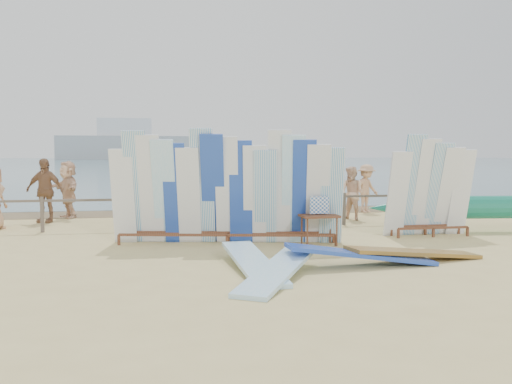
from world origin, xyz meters
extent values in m
plane|color=#D7C37C|center=(0.00, 0.00, 0.00)|extent=(160.00, 160.00, 0.00)
cube|color=slate|center=(0.00, 128.00, 0.00)|extent=(320.00, 240.00, 0.02)
cube|color=brown|center=(0.00, 7.20, 0.00)|extent=(40.00, 2.60, 0.01)
cube|color=#999EA3|center=(-12.00, 180.00, 4.02)|extent=(45.00, 8.00, 8.00)
cube|color=silver|center=(-12.00, 180.00, 11.02)|extent=(18.00, 6.00, 6.00)
cube|color=#685A4E|center=(0.00, 3.00, 0.80)|extent=(12.00, 0.06, 0.06)
cube|color=#685A4E|center=(-4.00, 3.00, 0.45)|extent=(0.08, 0.08, 0.90)
cube|color=#685A4E|center=(-2.00, 3.00, 0.45)|extent=(0.08, 0.08, 0.90)
cube|color=#685A4E|center=(0.00, 3.00, 0.45)|extent=(0.08, 0.08, 0.90)
cube|color=#685A4E|center=(2.00, 3.00, 0.45)|extent=(0.08, 0.08, 0.90)
cube|color=#685A4E|center=(4.00, 3.00, 0.45)|extent=(0.08, 0.08, 0.90)
cube|color=#685A4E|center=(6.00, 3.00, 0.45)|extent=(0.08, 0.08, 0.90)
cube|color=brown|center=(0.35, 0.20, 0.23)|extent=(4.63, 1.00, 0.05)
cube|color=brown|center=(0.43, 0.59, 0.23)|extent=(4.63, 1.00, 0.05)
cube|color=white|center=(-1.86, 0.85, 1.05)|extent=(0.58, 0.56, 2.10)
cube|color=white|center=(-1.56, 0.79, 1.24)|extent=(0.63, 0.77, 2.49)
cube|color=white|center=(-1.27, 0.73, 1.20)|extent=(0.62, 0.73, 2.40)
cube|color=#99D4F5|center=(-0.97, 0.67, 1.15)|extent=(0.62, 0.76, 2.29)
cube|color=#2448B4|center=(-0.74, 0.62, 1.11)|extent=(0.60, 0.66, 2.22)
cube|color=white|center=(-0.44, 0.56, 1.06)|extent=(0.60, 0.65, 2.13)
cube|color=white|center=(-0.14, 0.50, 1.27)|extent=(0.63, 0.77, 2.53)
cube|color=#2448B4|center=(0.08, 0.45, 1.20)|extent=(0.65, 0.88, 2.41)
cube|color=white|center=(0.38, 0.39, 1.18)|extent=(0.61, 0.69, 2.36)
cube|color=#2448B4|center=(0.68, 0.33, 1.14)|extent=(0.59, 0.62, 2.28)
cube|color=white|center=(0.98, 0.27, 1.09)|extent=(0.60, 0.66, 2.17)
cube|color=white|center=(1.20, 0.22, 1.04)|extent=(0.61, 0.68, 2.07)
cube|color=white|center=(1.50, 0.16, 1.25)|extent=(0.61, 0.71, 2.50)
cube|color=#99D4F5|center=(1.80, 0.10, 1.19)|extent=(0.63, 0.77, 2.39)
cube|color=#2448B4|center=(2.02, 0.06, 1.14)|extent=(0.63, 0.78, 2.29)
cube|color=white|center=(2.32, -0.01, 1.10)|extent=(0.63, 0.77, 2.19)
cube|color=white|center=(2.62, -0.07, 1.06)|extent=(0.60, 0.66, 2.12)
cube|color=brown|center=(5.34, 0.47, 0.22)|extent=(1.78, 0.06, 0.05)
cube|color=brown|center=(5.34, 0.87, 0.22)|extent=(1.78, 0.06, 0.05)
cube|color=white|center=(4.50, 0.67, 1.02)|extent=(0.49, 0.53, 2.05)
cube|color=white|center=(4.85, 0.67, 1.22)|extent=(0.49, 0.67, 2.44)
cube|color=white|center=(5.19, 0.67, 1.17)|extent=(0.49, 0.68, 2.34)
cube|color=white|center=(5.53, 0.67, 1.12)|extent=(0.49, 0.70, 2.24)
cube|color=white|center=(5.80, 0.67, 1.07)|extent=(0.49, 0.71, 2.15)
cube|color=white|center=(6.14, 0.67, 1.05)|extent=(0.49, 0.54, 2.09)
cube|color=brown|center=(5.54, 1.28, 0.18)|extent=(0.56, 0.64, 0.35)
cylinder|color=#167E62|center=(7.30, 1.07, 0.63)|extent=(4.36, 1.10, 0.59)
cone|color=#167E62|center=(4.67, 1.38, 0.63)|extent=(1.23, 0.69, 0.55)
cube|color=brown|center=(2.33, -0.12, 0.64)|extent=(0.82, 0.59, 0.05)
cube|color=white|center=(2.33, -0.12, 0.88)|extent=(0.43, 0.04, 0.38)
cube|color=#99D4F5|center=(0.46, -2.40, 0.00)|extent=(0.75, 2.73, 0.29)
cube|color=#99D4F5|center=(0.75, -3.08, 0.00)|extent=(1.85, 2.61, 0.30)
cube|color=#2448B4|center=(2.42, -2.38, 0.00)|extent=(2.69, 0.57, 0.43)
cube|color=olive|center=(3.54, -2.15, 0.00)|extent=(2.75, 1.04, 0.34)
cube|color=red|center=(0.35, 3.63, 0.35)|extent=(0.65, 0.60, 0.05)
cube|color=red|center=(0.32, 3.89, 0.65)|extent=(0.61, 0.24, 0.59)
cube|color=red|center=(0.23, 4.03, 0.31)|extent=(0.70, 0.69, 0.05)
cube|color=red|center=(0.11, 4.23, 0.58)|extent=(0.54, 0.41, 0.53)
cube|color=red|center=(2.34, 4.04, 0.60)|extent=(0.64, 0.90, 0.60)
cube|color=red|center=(2.27, 4.36, 0.98)|extent=(0.52, 0.28, 0.38)
imported|color=#8C6042|center=(7.31, 4.41, 0.91)|extent=(1.16, 0.92, 1.83)
imported|color=#8C6042|center=(-0.22, 5.65, 0.79)|extent=(0.94, 0.43, 1.58)
imported|color=beige|center=(-3.85, 6.15, 0.89)|extent=(1.28, 1.69, 1.77)
imported|color=tan|center=(-0.84, 6.14, 0.81)|extent=(0.93, 1.12, 1.63)
imported|color=tan|center=(0.97, 5.15, 0.88)|extent=(0.96, 0.73, 1.76)
imported|color=tan|center=(5.83, 5.95, 0.81)|extent=(1.13, 0.85, 1.63)
imported|color=beige|center=(1.37, 6.29, 0.90)|extent=(1.73, 1.24, 1.80)
imported|color=beige|center=(-1.54, 4.62, 0.89)|extent=(0.75, 0.96, 1.78)
imported|color=tan|center=(8.33, 5.12, 0.80)|extent=(1.05, 0.48, 1.59)
imported|color=beige|center=(4.61, 4.02, 0.80)|extent=(0.75, 0.85, 1.60)
imported|color=#8C6042|center=(-4.33, 5.05, 0.93)|extent=(1.18, 0.76, 1.86)
imported|color=#8C6042|center=(4.11, 6.25, 0.80)|extent=(0.62, 0.40, 1.59)
camera|label=1|loc=(-1.11, -11.35, 1.99)|focal=38.00mm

